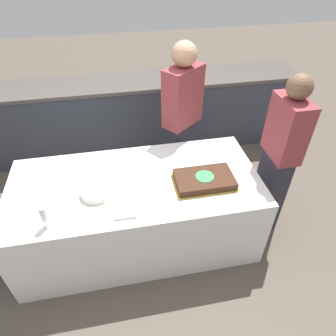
{
  "coord_description": "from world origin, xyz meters",
  "views": [
    {
      "loc": [
        -0.07,
        -1.83,
        2.36
      ],
      "look_at": [
        0.28,
        0.0,
        0.82
      ],
      "focal_mm": 32.0,
      "sensor_mm": 36.0,
      "label": 1
    }
  ],
  "objects": [
    {
      "name": "cake",
      "position": [
        0.55,
        -0.12,
        0.76
      ],
      "size": [
        0.51,
        0.33,
        0.07
      ],
      "color": "gold",
      "rests_on": "dining_table"
    },
    {
      "name": "dining_table",
      "position": [
        0.0,
        0.0,
        0.36
      ],
      "size": [
        2.06,
        0.96,
        0.72
      ],
      "color": "silver",
      "rests_on": "ground_plane"
    },
    {
      "name": "ground_plane",
      "position": [
        0.0,
        0.0,
        0.0
      ],
      "size": [
        14.0,
        14.0,
        0.0
      ],
      "primitive_type": "plane",
      "color": "brown"
    },
    {
      "name": "person_seated_right",
      "position": [
        1.25,
        0.0,
        0.79
      ],
      "size": [
        0.2,
        0.36,
        1.54
      ],
      "rotation": [
        0.0,
        0.0,
        -1.57
      ],
      "color": "#282833",
      "rests_on": "ground_plane"
    },
    {
      "name": "plate_stack",
      "position": [
        -0.31,
        -0.09,
        0.75
      ],
      "size": [
        0.24,
        0.24,
        0.05
      ],
      "color": "white",
      "rests_on": "dining_table"
    },
    {
      "name": "back_counter",
      "position": [
        0.0,
        1.55,
        0.46
      ],
      "size": [
        4.4,
        0.58,
        0.92
      ],
      "color": "#333842",
      "rests_on": "ground_plane"
    },
    {
      "name": "utensil_pile",
      "position": [
        -0.1,
        -0.34,
        0.73
      ],
      "size": [
        0.16,
        0.1,
        0.02
      ],
      "color": "white",
      "rests_on": "dining_table"
    },
    {
      "name": "side_plate_near_cake",
      "position": [
        0.54,
        0.18,
        0.73
      ],
      "size": [
        0.19,
        0.19,
        0.0
      ],
      "color": "white",
      "rests_on": "dining_table"
    },
    {
      "name": "person_cutting_cake",
      "position": [
        0.55,
        0.7,
        0.84
      ],
      "size": [
        0.43,
        0.4,
        1.6
      ],
      "rotation": [
        0.0,
        0.0,
        -2.47
      ],
      "color": "#282833",
      "rests_on": "ground_plane"
    },
    {
      "name": "wine_glass",
      "position": [
        -0.65,
        -0.35,
        0.84
      ],
      "size": [
        0.06,
        0.06,
        0.18
      ],
      "color": "white",
      "rests_on": "dining_table"
    }
  ]
}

